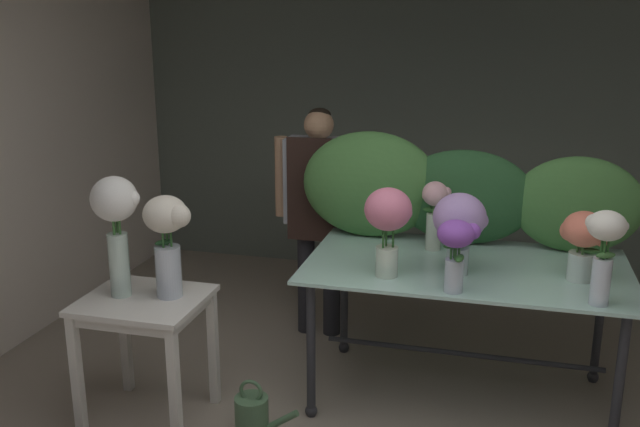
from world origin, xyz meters
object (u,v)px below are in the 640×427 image
vase_lilac_stock (459,223)px  vase_blush_lilies (435,210)px  vase_ivory_ranunculus (604,246)px  vase_violet_anemones (456,246)px  vase_coral_snapdragons (583,240)px  vase_cream_lisianthus_tall (168,237)px  vase_white_roses_tall (116,219)px  side_table_white (145,316)px  florist (319,198)px  watering_can (253,417)px  display_table_glass (465,285)px  vase_rosy_tulips (388,219)px

vase_lilac_stock → vase_blush_lilies: bearing=113.6°
vase_ivory_ranunculus → vase_violet_anemones: 0.69m
vase_coral_snapdragons → vase_cream_lisianthus_tall: vase_cream_lisianthus_tall is taller
vase_violet_anemones → vase_white_roses_tall: 1.76m
side_table_white → vase_ivory_ranunculus: size_ratio=1.55×
florist → watering_can: 1.62m
watering_can → vase_lilac_stock: bearing=28.8°
display_table_glass → watering_can: (-1.03, -0.70, -0.59)m
side_table_white → vase_lilac_stock: size_ratio=1.62×
vase_blush_lilies → vase_ivory_ranunculus: 1.07m
florist → vase_ivory_ranunculus: 2.00m
florist → watering_can: bearing=-89.9°
vase_cream_lisianthus_tall → vase_coral_snapdragons: bearing=13.6°
vase_ivory_ranunculus → vase_coral_snapdragons: bearing=100.6°
vase_lilac_stock → vase_blush_lilies: (-0.17, 0.39, -0.04)m
vase_rosy_tulips → vase_cream_lisianthus_tall: size_ratio=0.87×
vase_cream_lisianthus_tall → watering_can: vase_cream_lisianthus_tall is taller
display_table_glass → vase_cream_lisianthus_tall: vase_cream_lisianthus_tall is taller
watering_can → vase_coral_snapdragons: bearing=20.7°
vase_ivory_ranunculus → watering_can: 1.98m
display_table_glass → vase_blush_lilies: bearing=132.7°
display_table_glass → vase_coral_snapdragons: (0.59, -0.09, 0.34)m
vase_ivory_ranunculus → side_table_white: bearing=-173.9°
florist → vase_coral_snapdragons: (1.62, -0.75, 0.07)m
vase_white_roses_tall → vase_lilac_stock: bearing=16.0°
side_table_white → vase_lilac_stock: vase_lilac_stock is taller
watering_can → vase_white_roses_tall: bearing=176.4°
vase_blush_lilies → vase_rosy_tulips: size_ratio=0.86×
florist → vase_white_roses_tall: size_ratio=2.43×
vase_blush_lilies → vase_violet_anemones: bearing=-75.1°
vase_white_roses_tall → vase_cream_lisianthus_tall: (0.26, 0.05, -0.10)m
florist → vase_violet_anemones: (1.00, -1.09, 0.09)m
vase_lilac_stock → vase_blush_lilies: vase_lilac_stock is taller
display_table_glass → side_table_white: display_table_glass is taller
vase_ivory_ranunculus → vase_violet_anemones: (-0.69, -0.01, -0.05)m
vase_blush_lilies → vase_lilac_stock: bearing=-66.4°
display_table_glass → vase_coral_snapdragons: vase_coral_snapdragons is taller
vase_cream_lisianthus_tall → vase_ivory_ranunculus: bearing=5.0°
vase_coral_snapdragons → side_table_white: bearing=-165.8°
florist → vase_cream_lisianthus_tall: 1.36m
vase_ivory_ranunculus → vase_coral_snapdragons: (-0.06, 0.32, -0.07)m
display_table_glass → vase_ivory_ranunculus: vase_ivory_ranunculus is taller
vase_white_roses_tall → watering_can: 1.27m
vase_ivory_ranunculus → vase_rosy_tulips: bearing=173.3°
vase_violet_anemones → vase_cream_lisianthus_tall: vase_cream_lisianthus_tall is taller
display_table_glass → vase_coral_snapdragons: size_ratio=4.76×
vase_ivory_ranunculus → vase_coral_snapdragons: size_ratio=1.25×
vase_ivory_ranunculus → watering_can: bearing=-170.2°
display_table_glass → florist: 1.26m
side_table_white → vase_lilac_stock: 1.76m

